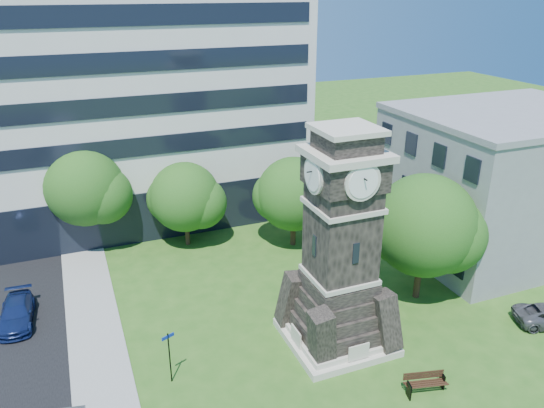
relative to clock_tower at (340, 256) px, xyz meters
name	(u,v)px	position (x,y,z in m)	size (l,w,h in m)	color
ground	(302,376)	(-3.00, -2.00, -5.28)	(160.00, 160.00, 0.00)	#295819
sidewalk	(99,361)	(-12.50, 3.00, -5.25)	(3.00, 70.00, 0.06)	gray
clock_tower	(340,256)	(0.00, 0.00, 0.00)	(5.40, 5.40, 12.22)	beige
office_tall	(135,42)	(-6.20, 23.84, 8.94)	(26.20, 15.11, 28.60)	silver
office_low	(505,180)	(16.97, 6.00, -0.07)	(15.20, 12.20, 10.40)	gray
car_street_north	(17,313)	(-16.60, 8.46, -4.64)	(1.80, 4.44, 1.29)	#111E4D
park_bench	(425,382)	(2.09, -5.24, -4.72)	(2.06, 0.55, 1.07)	black
street_sign	(169,352)	(-9.25, 0.08, -3.49)	(0.69, 0.07, 2.87)	black
tree_nw	(86,190)	(-11.61, 16.69, -0.51)	(6.23, 5.66, 7.80)	#332114
tree_nc	(186,199)	(-4.80, 14.79, -1.53)	(5.73, 5.21, 6.51)	#332114
tree_ne	(295,196)	(2.69, 11.75, -1.29)	(6.08, 5.53, 6.92)	#332114
tree_east	(425,228)	(6.98, 2.04, -0.47)	(6.96, 6.33, 8.17)	#332114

